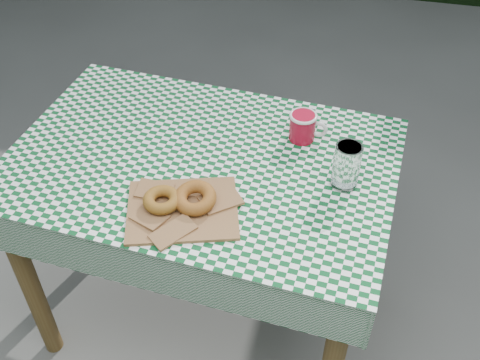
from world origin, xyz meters
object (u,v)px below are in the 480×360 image
object	(u,v)px
coffee_mug	(302,127)
paper_bag	(182,209)
table	(206,246)
drinking_glass	(346,166)

from	to	relation	value
coffee_mug	paper_bag	bearing A→B (deg)	-122.50
table	drinking_glass	world-z (taller)	drinking_glass
coffee_mug	drinking_glass	bearing A→B (deg)	-48.84
drinking_glass	paper_bag	bearing A→B (deg)	-153.31
table	paper_bag	distance (m)	0.44
coffee_mug	drinking_glass	world-z (taller)	drinking_glass
paper_bag	coffee_mug	bearing A→B (deg)	55.76
coffee_mug	drinking_glass	distance (m)	0.23
table	drinking_glass	xyz separation A→B (m)	(0.41, -0.01, 0.45)
drinking_glass	coffee_mug	bearing A→B (deg)	129.43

